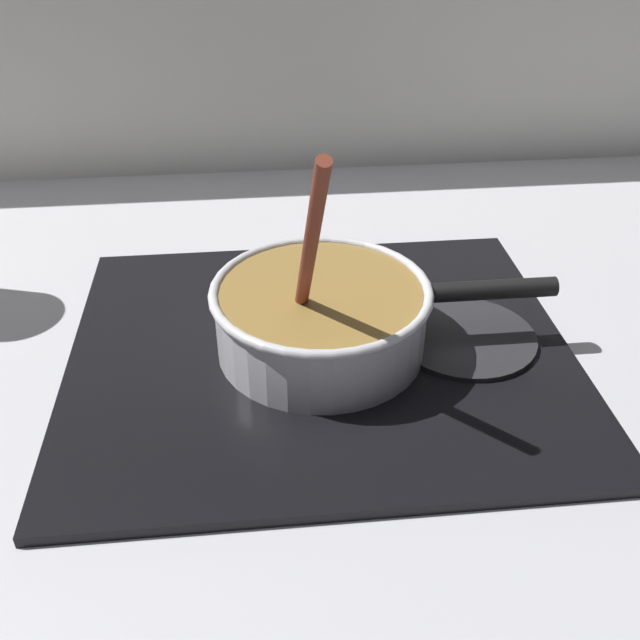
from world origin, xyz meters
The scene contains 6 objects.
ground centered at (0.00, 0.00, -0.02)m, with size 2.40×1.60×0.04m, color #B7B7BC.
backsplash_wall centered at (0.00, 0.79, 0.28)m, with size 2.40×0.02×0.55m, color silver.
hob_plate centered at (0.00, 0.23, 0.01)m, with size 0.56×0.48×0.01m, color black.
burner_ring centered at (0.00, 0.23, 0.02)m, with size 0.18×0.18×0.01m, color #592D0C.
spare_burner centered at (0.17, 0.23, 0.01)m, with size 0.16×0.16×0.01m, color #262628.
cooking_pan centered at (0.00, 0.23, 0.06)m, with size 0.38×0.26×0.28m.
Camera 1 is at (-0.07, -0.43, 0.49)m, focal length 40.54 mm.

